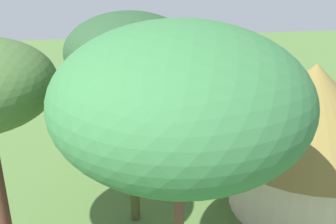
% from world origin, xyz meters
% --- Properties ---
extents(ground_plane, '(36.00, 36.00, 0.00)m').
position_xyz_m(ground_plane, '(0.00, 0.00, 0.00)').
color(ground_plane, '#4E7136').
extents(thatched_hut, '(4.75, 4.75, 4.08)m').
position_xyz_m(thatched_hut, '(-2.34, 5.77, 2.25)').
color(thatched_hut, beige).
rests_on(thatched_hut, ground_plane).
extents(shade_umbrella, '(3.98, 3.98, 3.14)m').
position_xyz_m(shade_umbrella, '(1.60, 2.46, 2.70)').
color(shade_umbrella, brown).
rests_on(shade_umbrella, ground_plane).
extents(patio_dining_table, '(1.44, 1.15, 0.74)m').
position_xyz_m(patio_dining_table, '(1.60, 2.46, 0.65)').
color(patio_dining_table, silver).
rests_on(patio_dining_table, ground_plane).
extents(patio_chair_east_end, '(0.61, 0.61, 0.90)m').
position_xyz_m(patio_chair_east_end, '(0.78, 1.61, 0.52)').
color(patio_chair_east_end, silver).
rests_on(patio_chair_east_end, ground_plane).
extents(patio_chair_near_lawn, '(0.61, 0.61, 0.90)m').
position_xyz_m(patio_chair_near_lawn, '(2.48, 3.24, 0.52)').
color(patio_chair_near_lawn, silver).
rests_on(patio_chair_near_lawn, ground_plane).
extents(guest_beside_umbrella, '(0.49, 0.42, 1.62)m').
position_xyz_m(guest_beside_umbrella, '(0.97, 0.63, 0.97)').
color(guest_beside_umbrella, black).
rests_on(guest_beside_umbrella, ground_plane).
extents(standing_watcher, '(0.52, 0.44, 1.70)m').
position_xyz_m(standing_watcher, '(-1.92, -3.33, 1.02)').
color(standing_watcher, black).
rests_on(standing_watcher, ground_plane).
extents(striped_lounge_chair, '(0.88, 0.66, 0.64)m').
position_xyz_m(striped_lounge_chair, '(-2.75, 1.56, 0.26)').
color(striped_lounge_chair, '#CD4135').
rests_on(striped_lounge_chair, ground_plane).
extents(zebra_nearest_camera, '(0.92, 2.37, 1.54)m').
position_xyz_m(zebra_nearest_camera, '(2.12, -2.16, 1.00)').
color(zebra_nearest_camera, silver).
rests_on(zebra_nearest_camera, ground_plane).
extents(zebra_by_umbrella, '(1.99, 1.34, 1.54)m').
position_xyz_m(zebra_by_umbrella, '(-3.34, -0.58, 1.00)').
color(zebra_by_umbrella, silver).
rests_on(zebra_by_umbrella, ground_plane).
extents(acacia_tree_behind_hut, '(2.91, 2.91, 5.42)m').
position_xyz_m(acacia_tree_behind_hut, '(2.21, 5.70, 4.50)').
color(acacia_tree_behind_hut, '#414422').
rests_on(acacia_tree_behind_hut, ground_plane).
extents(acacia_tree_left_background, '(3.95, 3.95, 5.74)m').
position_xyz_m(acacia_tree_left_background, '(1.67, 8.99, 4.55)').
color(acacia_tree_left_background, brown).
rests_on(acacia_tree_left_background, ground_plane).
extents(brick_patio_kerb, '(2.77, 1.21, 0.08)m').
position_xyz_m(brick_patio_kerb, '(4.20, -2.52, 0.04)').
color(brick_patio_kerb, '#A24E49').
rests_on(brick_patio_kerb, ground_plane).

